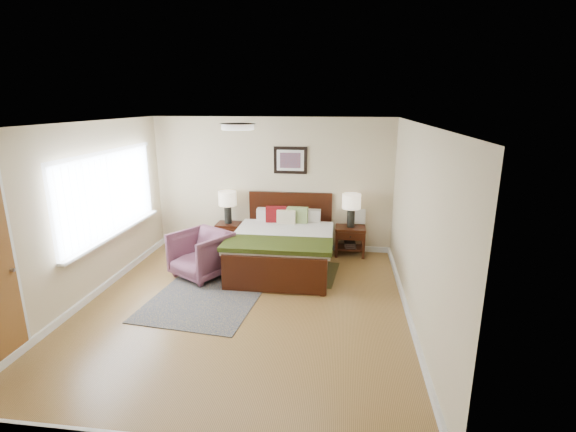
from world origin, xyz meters
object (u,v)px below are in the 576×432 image
Objects in this scene: lamp_right at (351,204)px; rug_persian at (210,294)px; nightstand_left at (228,229)px; lamp_left at (228,201)px; bed at (283,239)px; armchair at (201,254)px; nightstand_right at (350,238)px.

lamp_right reaches higher than rug_persian.
lamp_left is at bearing 90.00° from nightstand_left.
lamp_right reaches higher than bed.
armchair reaches higher than rug_persian.
rug_persian is at bearing -83.31° from nightstand_left.
bed is at bearing -145.80° from lamp_right.
nightstand_left is 2.37m from lamp_right.
rug_persian is (0.23, -1.92, -0.40)m from nightstand_left.
rug_persian is (0.23, -1.94, -0.95)m from lamp_left.
bed is 1.47m from lamp_left.
nightstand_left is (-1.17, 0.76, -0.10)m from bed.
nightstand_left is 0.55m from lamp_left.
armchair is at bearing -94.50° from lamp_left.
armchair reaches higher than nightstand_left.
lamp_left reaches higher than nightstand_right.
bed is 3.35× the size of lamp_left.
nightstand_left is at bearing 116.93° from armchair.
lamp_right is at bearing 59.92° from armchair.
nightstand_left is 0.96× the size of nightstand_right.
nightstand_right is (2.31, 0.01, -0.07)m from nightstand_left.
nightstand_right is at bearing -0.35° from lamp_left.
lamp_left is 0.74× the size of armchair.
nightstand_left is 0.64× the size of armchair.
lamp_left reaches higher than armchair.
bed is 3.74× the size of nightstand_right.
nightstand_left is 1.29m from armchair.
bed is at bearing -32.94° from nightstand_left.
nightstand_right is at bearing -90.00° from lamp_right.
nightstand_right is at bearing 0.14° from nightstand_left.
rug_persian is at bearing -136.99° from lamp_right.
bed is 1.38m from nightstand_right.
lamp_right is 0.74× the size of armchair.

